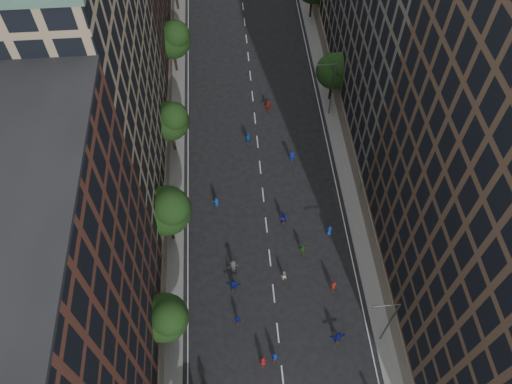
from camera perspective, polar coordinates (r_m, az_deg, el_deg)
The scene contains 28 objects.
ground at distance 68.45m, azimuth 0.20°, elevation 5.46°, with size 240.00×240.00×0.00m, color black.
sidewalk_left at distance 73.90m, azimuth -9.72°, elevation 9.23°, with size 4.00×105.00×0.15m, color slate.
sidewalk_right at distance 75.12m, azimuth 9.03°, elevation 10.26°, with size 4.00×105.00×0.15m, color slate.
bldg_left_a at distance 42.60m, azimuth -23.29°, elevation -12.68°, with size 14.00×22.00×30.00m, color #562C21.
bldg_left_b at distance 54.93m, azimuth -19.91°, elevation 11.78°, with size 14.00×26.00×34.00m, color #948061.
bldg_right_b at distance 64.35m, azimuth 18.02°, elevation 18.69°, with size 14.00×28.00×33.00m, color #5D564D.
tree_left_1 at distance 50.12m, azimuth -10.30°, elevation -13.92°, with size 4.80×4.80×8.21m.
tree_left_2 at distance 55.08m, azimuth -10.06°, elevation -1.99°, with size 5.60×5.60×9.45m.
tree_left_3 at distance 64.38m, azimuth -9.70°, elevation 8.12°, with size 5.00×5.00×8.58m.
tree_left_4 at distance 76.22m, azimuth -9.45°, elevation 16.92°, with size 5.40×5.40×9.08m.
tree_right_a at distance 71.57m, azimuth 9.07°, elevation 13.64°, with size 5.00×5.00×8.39m.
streetlamp_near at distance 51.27m, azimuth 14.88°, elevation -14.02°, with size 2.64×0.22×9.06m.
streetlamp_far at distance 69.58m, azimuth 8.59°, elevation 11.81°, with size 2.64×0.22×9.06m.
skater_1 at distance 53.01m, azimuth 2.16°, elevation -18.34°, with size 0.65×0.43×1.78m, color #122494.
skater_4 at distance 54.44m, azimuth -2.08°, elevation -14.41°, with size 0.90×0.37×1.54m, color #151EB0.
skater_5 at distance 54.25m, azimuth 9.36°, elevation -16.07°, with size 1.72×0.55×1.85m, color #121992.
skater_6 at distance 52.96m, azimuth 0.81°, elevation -18.78°, with size 0.77×0.50×1.58m, color maroon.
skater_7 at distance 56.42m, azimuth 8.84°, elevation -10.58°, with size 0.68×0.45×1.86m, color maroon.
skater_8 at distance 56.60m, azimuth 3.18°, elevation -9.53°, with size 0.73×0.57×1.50m, color silver.
skater_9 at distance 56.93m, azimuth -2.61°, elevation -8.43°, with size 1.20×0.69×1.85m, color #424247.
skater_10 at distance 58.21m, azimuth 5.37°, elevation -6.55°, with size 1.00×0.42×1.71m, color #227323.
skater_11 at distance 55.93m, azimuth -2.60°, elevation -10.60°, with size 1.62×0.52×1.75m, color #141EA3.
skater_12 at distance 59.95m, azimuth 8.40°, elevation -4.39°, with size 0.78×0.51×1.60m, color #123696.
skater_13 at distance 61.46m, azimuth -4.52°, elevation -1.27°, with size 0.70×0.46×1.92m, color #1448A3.
skater_14 at distance 60.23m, azimuth 3.06°, elevation -2.96°, with size 0.88×0.69×1.82m, color #161293.
skater_15 at distance 65.93m, azimuth 4.10°, elevation 3.99°, with size 1.20×0.69×1.86m, color navy.
skater_16 at distance 67.86m, azimuth -0.87°, elevation 6.10°, with size 1.11×0.46×1.90m, color blue.
skater_17 at distance 72.34m, azimuth 1.40°, elevation 9.79°, with size 1.58×0.50×1.70m, color #A52B1B.
Camera 1 is at (-3.78, -5.02, 51.42)m, focal length 35.00 mm.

